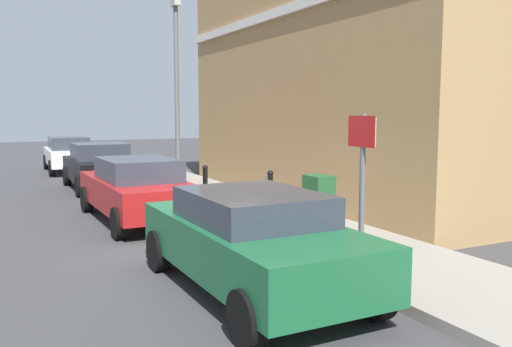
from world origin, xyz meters
The scene contains 12 objects.
ground centered at (0.00, 0.00, 0.00)m, with size 80.00×80.00×0.00m, color #38383A.
sidewalk centered at (1.97, 6.00, 0.07)m, with size 2.47×30.00×0.15m, color gray.
corner_building centered at (6.37, 3.83, 4.16)m, with size 6.44×11.67×8.32m.
car_green centered at (-0.57, -2.40, 0.75)m, with size 1.96×4.24×1.40m.
car_red centered at (-0.76, 3.13, 0.75)m, with size 1.91×4.42×1.45m.
car_black centered at (-0.53, 8.74, 0.76)m, with size 1.93×3.90×1.48m.
car_white centered at (-0.75, 14.47, 0.76)m, with size 1.87×4.06×1.45m.
utility_cabinet centered at (1.75, -0.51, 0.68)m, with size 0.46×0.61×1.15m.
bollard_near_cabinet centered at (1.85, 1.60, 0.70)m, with size 0.14×0.14×1.04m.
bollard_far_kerb centered at (0.98, 3.35, 0.70)m, with size 0.14×0.14×1.04m.
street_sign centered at (0.99, -2.76, 1.66)m, with size 0.08×0.60×2.30m.
lamppost centered at (1.58, 7.24, 3.30)m, with size 0.20×0.44×5.72m.
Camera 1 is at (-3.73, -8.84, 2.47)m, focal length 37.66 mm.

